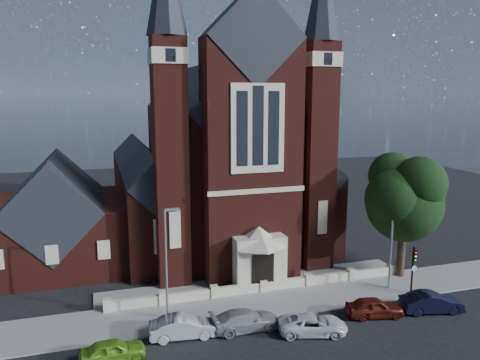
{
  "coord_description": "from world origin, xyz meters",
  "views": [
    {
      "loc": [
        -12.17,
        -26.61,
        15.73
      ],
      "look_at": [
        -0.2,
        12.0,
        8.2
      ],
      "focal_mm": 35.0,
      "sensor_mm": 36.0,
      "label": 1
    }
  ],
  "objects_px": {
    "church": "(212,163)",
    "car_silver_b": "(245,320)",
    "street_lamp_right": "(393,235)",
    "traffic_signal": "(413,264)",
    "car_silver_a": "(183,327)",
    "street_lamp_left": "(167,258)",
    "street_tree": "(408,199)",
    "car_white_suv": "(313,324)",
    "car_dark_red": "(375,307)",
    "car_navy": "(432,302)",
    "parish_hall": "(57,223)",
    "car_lime_van": "(113,350)"
  },
  "relations": [
    {
      "from": "car_silver_a",
      "to": "car_silver_b",
      "type": "height_order",
      "value": "car_silver_a"
    },
    {
      "from": "street_tree",
      "to": "traffic_signal",
      "type": "relative_size",
      "value": 2.67
    },
    {
      "from": "street_lamp_left",
      "to": "street_lamp_right",
      "type": "xyz_separation_m",
      "value": [
        18.0,
        0.0,
        0.0
      ]
    },
    {
      "from": "parish_hall",
      "to": "car_silver_b",
      "type": "xyz_separation_m",
      "value": [
        12.81,
        -16.84,
        -3.32
      ]
    },
    {
      "from": "street_lamp_right",
      "to": "car_white_suv",
      "type": "distance_m",
      "value": 11.0
    },
    {
      "from": "street_lamp_left",
      "to": "street_lamp_right",
      "type": "distance_m",
      "value": 18.0
    },
    {
      "from": "street_lamp_right",
      "to": "car_silver_a",
      "type": "bearing_deg",
      "value": -171.5
    },
    {
      "from": "car_silver_b",
      "to": "parish_hall",
      "type": "bearing_deg",
      "value": 36.49
    },
    {
      "from": "church",
      "to": "car_white_suv",
      "type": "bearing_deg",
      "value": -87.72
    },
    {
      "from": "car_silver_b",
      "to": "car_dark_red",
      "type": "height_order",
      "value": "car_dark_red"
    },
    {
      "from": "parish_hall",
      "to": "car_dark_red",
      "type": "relative_size",
      "value": 2.97
    },
    {
      "from": "car_silver_a",
      "to": "car_lime_van",
      "type": "bearing_deg",
      "value": 112.46
    },
    {
      "from": "church",
      "to": "car_silver_b",
      "type": "relative_size",
      "value": 7.3
    },
    {
      "from": "street_tree",
      "to": "car_silver_a",
      "type": "height_order",
      "value": "street_tree"
    },
    {
      "from": "parish_hall",
      "to": "car_lime_van",
      "type": "bearing_deg",
      "value": -77.1
    },
    {
      "from": "car_dark_red",
      "to": "car_navy",
      "type": "bearing_deg",
      "value": -87.18
    },
    {
      "from": "parish_hall",
      "to": "car_dark_red",
      "type": "distance_m",
      "value": 28.63
    },
    {
      "from": "street_lamp_right",
      "to": "car_white_suv",
      "type": "xyz_separation_m",
      "value": [
        -9.15,
        -4.63,
        -3.96
      ]
    },
    {
      "from": "car_white_suv",
      "to": "parish_hall",
      "type": "bearing_deg",
      "value": 57.82
    },
    {
      "from": "street_lamp_right",
      "to": "car_white_suv",
      "type": "relative_size",
      "value": 1.77
    },
    {
      "from": "parish_hall",
      "to": "car_white_suv",
      "type": "height_order",
      "value": "parish_hall"
    },
    {
      "from": "car_navy",
      "to": "street_lamp_right",
      "type": "bearing_deg",
      "value": 18.52
    },
    {
      "from": "parish_hall",
      "to": "street_lamp_left",
      "type": "relative_size",
      "value": 1.51
    },
    {
      "from": "traffic_signal",
      "to": "car_navy",
      "type": "relative_size",
      "value": 0.89
    },
    {
      "from": "car_silver_a",
      "to": "car_dark_red",
      "type": "relative_size",
      "value": 1.08
    },
    {
      "from": "street_lamp_left",
      "to": "car_navy",
      "type": "height_order",
      "value": "street_lamp_left"
    },
    {
      "from": "church",
      "to": "car_navy",
      "type": "bearing_deg",
      "value": -65.63
    },
    {
      "from": "street_lamp_right",
      "to": "traffic_signal",
      "type": "bearing_deg",
      "value": -59.99
    },
    {
      "from": "car_white_suv",
      "to": "street_lamp_left",
      "type": "bearing_deg",
      "value": 77.92
    },
    {
      "from": "car_silver_a",
      "to": "car_dark_red",
      "type": "xyz_separation_m",
      "value": [
        13.56,
        -1.15,
        -0.03
      ]
    },
    {
      "from": "street_tree",
      "to": "street_lamp_right",
      "type": "height_order",
      "value": "street_tree"
    },
    {
      "from": "church",
      "to": "car_silver_a",
      "type": "height_order",
      "value": "church"
    },
    {
      "from": "parish_hall",
      "to": "car_lime_van",
      "type": "height_order",
      "value": "parish_hall"
    },
    {
      "from": "car_white_suv",
      "to": "car_dark_red",
      "type": "height_order",
      "value": "car_dark_red"
    },
    {
      "from": "street_tree",
      "to": "street_lamp_left",
      "type": "bearing_deg",
      "value": -175.24
    },
    {
      "from": "street_lamp_right",
      "to": "car_white_suv",
      "type": "bearing_deg",
      "value": -153.17
    },
    {
      "from": "street_lamp_right",
      "to": "traffic_signal",
      "type": "xyz_separation_m",
      "value": [
        0.91,
        -1.57,
        -2.02
      ]
    },
    {
      "from": "car_dark_red",
      "to": "car_white_suv",
      "type": "bearing_deg",
      "value": 110.39
    },
    {
      "from": "traffic_signal",
      "to": "car_dark_red",
      "type": "xyz_separation_m",
      "value": [
        -4.79,
        -2.18,
        -1.88
      ]
    },
    {
      "from": "parish_hall",
      "to": "car_dark_red",
      "type": "height_order",
      "value": "parish_hall"
    },
    {
      "from": "street_lamp_right",
      "to": "car_silver_b",
      "type": "distance_m",
      "value": 14.13
    },
    {
      "from": "car_white_suv",
      "to": "car_dark_red",
      "type": "bearing_deg",
      "value": -65.07
    },
    {
      "from": "parish_hall",
      "to": "car_navy",
      "type": "height_order",
      "value": "parish_hall"
    },
    {
      "from": "car_navy",
      "to": "car_dark_red",
      "type": "bearing_deg",
      "value": 94.1
    },
    {
      "from": "church",
      "to": "street_tree",
      "type": "distance_m",
      "value": 21.38
    },
    {
      "from": "car_lime_van",
      "to": "car_dark_red",
      "type": "xyz_separation_m",
      "value": [
        18.08,
        0.28,
        0.04
      ]
    },
    {
      "from": "street_lamp_left",
      "to": "street_tree",
      "type": "bearing_deg",
      "value": 4.76
    },
    {
      "from": "traffic_signal",
      "to": "car_silver_a",
      "type": "xyz_separation_m",
      "value": [
        -18.35,
        -1.03,
        -1.85
      ]
    },
    {
      "from": "street_tree",
      "to": "car_navy",
      "type": "bearing_deg",
      "value": -108.4
    },
    {
      "from": "car_lime_van",
      "to": "car_white_suv",
      "type": "relative_size",
      "value": 0.84
    }
  ]
}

